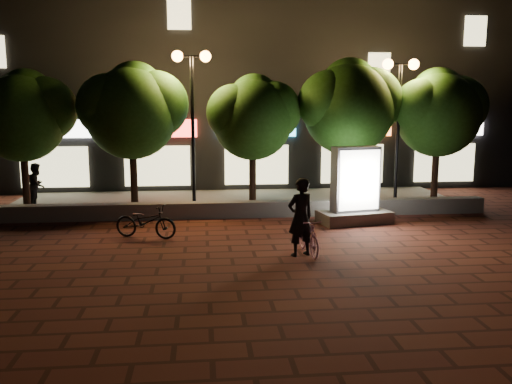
{
  "coord_description": "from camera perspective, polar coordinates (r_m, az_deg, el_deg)",
  "views": [
    {
      "loc": [
        -1.21,
        -12.6,
        3.57
      ],
      "look_at": [
        0.22,
        1.5,
        1.22
      ],
      "focal_mm": 37.41,
      "sensor_mm": 36.0,
      "label": 1
    }
  ],
  "objects": [
    {
      "name": "tree_left",
      "position": [
        18.2,
        -13.01,
        8.8
      ],
      "size": [
        3.6,
        3.0,
        4.89
      ],
      "color": "black",
      "rests_on": "sidewalk"
    },
    {
      "name": "tree_right",
      "position": [
        18.76,
        10.0,
        9.28
      ],
      "size": [
        3.72,
        3.1,
        5.07
      ],
      "color": "black",
      "rests_on": "sidewalk"
    },
    {
      "name": "ground",
      "position": [
        13.15,
        -0.31,
        -6.33
      ],
      "size": [
        80.0,
        80.0,
        0.0
      ],
      "primitive_type": "plane",
      "color": "#4E2118",
      "rests_on": "ground"
    },
    {
      "name": "tree_far_left",
      "position": [
        18.95,
        -23.65,
        7.81
      ],
      "size": [
        3.36,
        2.8,
        4.63
      ],
      "color": "black",
      "rests_on": "sidewalk"
    },
    {
      "name": "retaining_wall",
      "position": [
        16.97,
        -1.6,
        -1.86
      ],
      "size": [
        16.0,
        0.45,
        0.5
      ],
      "primitive_type": "cube",
      "color": "#66645E",
      "rests_on": "ground"
    },
    {
      "name": "street_lamp_left",
      "position": [
        17.81,
        -6.85,
        10.84
      ],
      "size": [
        1.26,
        0.36,
        5.18
      ],
      "color": "black",
      "rests_on": "sidewalk"
    },
    {
      "name": "sidewalk",
      "position": [
        19.46,
        -2.14,
        -1.03
      ],
      "size": [
        16.0,
        5.0,
        0.08
      ],
      "primitive_type": "cube",
      "color": "#66645E",
      "rests_on": "ground"
    },
    {
      "name": "scooter_parked",
      "position": [
        14.6,
        -11.71,
        -3.1
      ],
      "size": [
        1.82,
        1.12,
        0.9
      ],
      "primitive_type": "imported",
      "rotation": [
        0.0,
        0.0,
        1.24
      ],
      "color": "black",
      "rests_on": "ground"
    },
    {
      "name": "rider",
      "position": [
        12.58,
        4.78,
        -2.7
      ],
      "size": [
        0.8,
        0.67,
        1.87
      ],
      "primitive_type": "imported",
      "rotation": [
        0.0,
        0.0,
        3.54
      ],
      "color": "black",
      "rests_on": "ground"
    },
    {
      "name": "street_lamp_right",
      "position": [
        19.02,
        15.1,
        10.09
      ],
      "size": [
        1.26,
        0.36,
        4.98
      ],
      "color": "black",
      "rests_on": "sidewalk"
    },
    {
      "name": "ad_kiosk",
      "position": [
        16.31,
        10.54,
        -0.04
      ],
      "size": [
        2.31,
        1.47,
        2.31
      ],
      "color": "#66645E",
      "rests_on": "ground"
    },
    {
      "name": "scooter_pink",
      "position": [
        12.81,
        5.58,
        -4.66
      ],
      "size": [
        0.6,
        1.57,
        0.92
      ],
      "primitive_type": "imported",
      "rotation": [
        0.0,
        0.0,
        0.11
      ],
      "color": "#D691C4",
      "rests_on": "ground"
    },
    {
      "name": "tree_far_right",
      "position": [
        19.86,
        19.0,
        8.34
      ],
      "size": [
        3.48,
        2.9,
        4.76
      ],
      "color": "black",
      "rests_on": "sidewalk"
    },
    {
      "name": "building_block",
      "position": [
        25.66,
        -3.17,
        12.61
      ],
      "size": [
        28.0,
        8.12,
        11.3
      ],
      "color": "black",
      "rests_on": "ground"
    },
    {
      "name": "pedestrian",
      "position": [
        19.57,
        -22.37,
        0.69
      ],
      "size": [
        0.6,
        0.76,
        1.51
      ],
      "primitive_type": "imported",
      "rotation": [
        0.0,
        0.0,
        1.53
      ],
      "color": "black",
      "rests_on": "sidewalk"
    },
    {
      "name": "tree_mid",
      "position": [
        18.15,
        -0.23,
        8.31
      ],
      "size": [
        3.24,
        2.7,
        4.5
      ],
      "color": "black",
      "rests_on": "sidewalk"
    }
  ]
}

